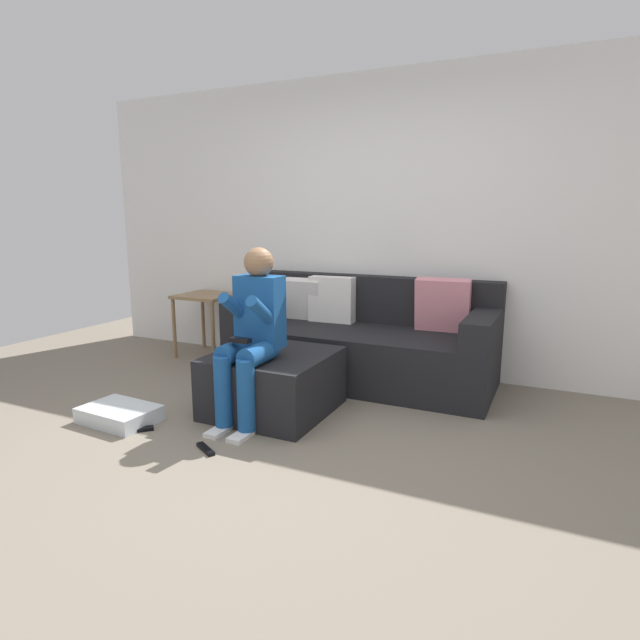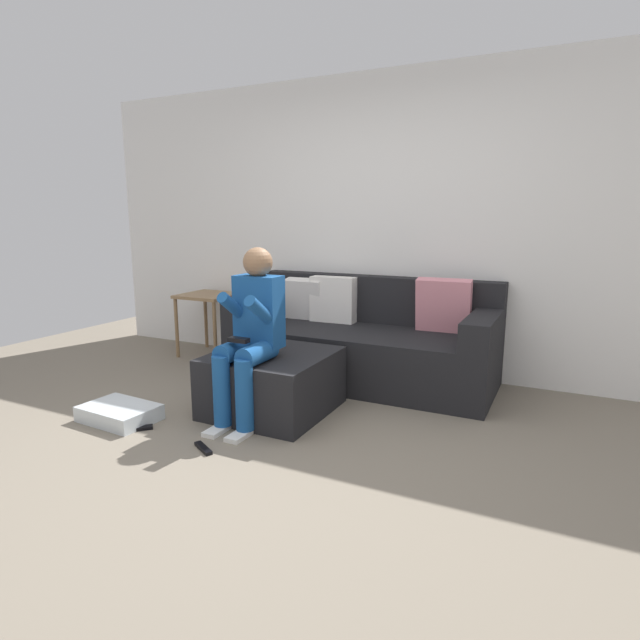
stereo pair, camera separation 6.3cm
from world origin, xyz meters
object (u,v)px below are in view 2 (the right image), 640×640
at_px(remote_near_ottoman, 203,448).
at_px(side_table, 209,304).
at_px(remote_by_storage_bin, 138,428).
at_px(ottoman, 273,382).
at_px(storage_bin, 120,413).
at_px(person_seated, 250,331).
at_px(couch_sectional, 362,342).

bearing_deg(remote_near_ottoman, side_table, 155.84).
bearing_deg(side_table, remote_near_ottoman, -53.46).
bearing_deg(remote_by_storage_bin, side_table, 68.41).
height_order(ottoman, storage_bin, ottoman).
bearing_deg(remote_by_storage_bin, person_seated, -5.61).
bearing_deg(ottoman, remote_near_ottoman, -93.21).
distance_m(side_table, remote_by_storage_bin, 1.99).
relative_size(person_seated, side_table, 1.89).
relative_size(couch_sectional, remote_by_storage_bin, 11.62).
distance_m(storage_bin, remote_by_storage_bin, 0.25).
height_order(storage_bin, remote_near_ottoman, storage_bin).
distance_m(ottoman, remote_near_ottoman, 0.77).
relative_size(remote_near_ottoman, remote_by_storage_bin, 0.99).
bearing_deg(storage_bin, couch_sectional, 54.16).
bearing_deg(side_table, storage_bin, -72.73).
xyz_separation_m(person_seated, remote_by_storage_bin, (-0.59, -0.48, -0.62)).
bearing_deg(side_table, couch_sectional, -2.85).
xyz_separation_m(couch_sectional, remote_near_ottoman, (-0.35, -1.73, -0.32)).
xyz_separation_m(ottoman, person_seated, (-0.04, -0.22, 0.42)).
relative_size(couch_sectional, remote_near_ottoman, 11.76).
distance_m(remote_near_ottoman, remote_by_storage_bin, 0.58).
distance_m(person_seated, remote_by_storage_bin, 0.98).
height_order(storage_bin, side_table, side_table).
xyz_separation_m(couch_sectional, person_seated, (-0.34, -1.20, 0.30)).
relative_size(side_table, remote_near_ottoman, 3.33).
bearing_deg(ottoman, side_table, 142.40).
height_order(side_table, remote_by_storage_bin, side_table).
distance_m(side_table, remote_near_ottoman, 2.31).
bearing_deg(couch_sectional, remote_near_ottoman, -101.33).
xyz_separation_m(storage_bin, side_table, (-0.53, 1.69, 0.47)).
relative_size(storage_bin, remote_near_ottoman, 2.69).
height_order(couch_sectional, storage_bin, couch_sectional).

